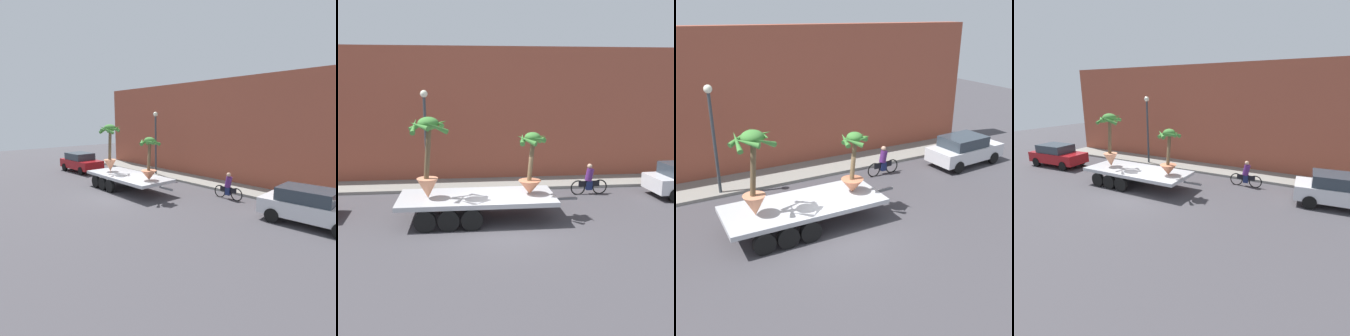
# 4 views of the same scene
# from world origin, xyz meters

# --- Properties ---
(ground_plane) EXTENTS (60.00, 60.00, 0.00)m
(ground_plane) POSITION_xyz_m (0.00, 0.00, 0.00)
(ground_plane) COLOR #423F44
(sidewalk) EXTENTS (24.00, 2.20, 0.15)m
(sidewalk) POSITION_xyz_m (0.00, 6.10, 0.07)
(sidewalk) COLOR gray
(sidewalk) RESTS_ON ground
(building_facade) EXTENTS (24.00, 1.20, 7.17)m
(building_facade) POSITION_xyz_m (0.00, 7.80, 3.58)
(building_facade) COLOR #9E4C38
(building_facade) RESTS_ON ground
(flatbed_trailer) EXTENTS (7.13, 2.57, 0.98)m
(flatbed_trailer) POSITION_xyz_m (-1.21, 1.00, 0.78)
(flatbed_trailer) COLOR #B7BABF
(flatbed_trailer) RESTS_ON ground
(potted_palm_rear) EXTENTS (1.57, 1.64, 3.13)m
(potted_palm_rear) POSITION_xyz_m (-2.80, 0.90, 2.64)
(potted_palm_rear) COLOR tan
(potted_palm_rear) RESTS_ON flatbed_trailer
(potted_palm_middle) EXTENTS (1.25, 1.28, 2.49)m
(potted_palm_middle) POSITION_xyz_m (1.17, 1.01, 2.12)
(potted_palm_middle) COLOR #B26647
(potted_palm_middle) RESTS_ON flatbed_trailer
(cyclist) EXTENTS (1.84, 0.36, 1.54)m
(cyclist) POSITION_xyz_m (4.57, 3.98, 0.67)
(cyclist) COLOR black
(cyclist) RESTS_ON ground
(parked_car) EXTENTS (4.26, 2.17, 1.58)m
(parked_car) POSITION_xyz_m (9.30, 3.26, 0.83)
(parked_car) COLOR silver
(parked_car) RESTS_ON ground
(street_lamp) EXTENTS (0.36, 0.36, 4.83)m
(street_lamp) POSITION_xyz_m (-3.27, 5.30, 3.23)
(street_lamp) COLOR #383D42
(street_lamp) RESTS_ON sidewalk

